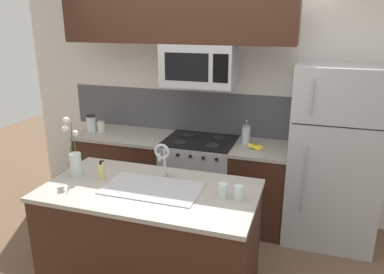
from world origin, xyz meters
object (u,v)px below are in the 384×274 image
at_px(banana_bunch, 255,147).
at_px(spare_glass, 239,193).
at_px(flower_vase, 75,159).
at_px(stove_range, 199,179).
at_px(sink_faucet, 163,156).
at_px(refrigerator, 333,156).
at_px(storage_jar_tall, 91,123).
at_px(dish_soap_bottle, 101,171).
at_px(storage_jar_medium, 101,126).
at_px(microwave, 200,65).
at_px(drinking_glass, 223,190).
at_px(french_press, 246,135).

bearing_deg(banana_bunch, spare_glass, -87.28).
bearing_deg(flower_vase, stove_range, 58.59).
distance_m(stove_range, sink_faucet, 1.22).
bearing_deg(spare_glass, refrigerator, 60.48).
bearing_deg(flower_vase, banana_bunch, 40.29).
distance_m(stove_range, storage_jar_tall, 1.43).
bearing_deg(dish_soap_bottle, storage_jar_medium, 121.09).
bearing_deg(banana_bunch, sink_faucet, -122.55).
relative_size(stove_range, storage_jar_tall, 4.80).
relative_size(microwave, spare_glass, 6.90).
distance_m(microwave, drinking_glass, 1.51).
bearing_deg(sink_faucet, storage_jar_tall, 142.68).
relative_size(sink_faucet, flower_vase, 0.61).
height_order(storage_jar_tall, french_press, french_press).
height_order(refrigerator, storage_jar_tall, refrigerator).
bearing_deg(sink_faucet, refrigerator, 37.37).
height_order(banana_bunch, drinking_glass, drinking_glass).
bearing_deg(stove_range, refrigerator, 0.84).
bearing_deg(sink_faucet, drinking_glass, -17.39).
xyz_separation_m(microwave, flower_vase, (-0.74, -1.18, -0.68)).
bearing_deg(storage_jar_tall, drinking_glass, -32.20).
height_order(microwave, french_press, microwave).
bearing_deg(drinking_glass, sink_faucet, 162.61).
bearing_deg(banana_bunch, dish_soap_bottle, -133.91).
xyz_separation_m(sink_faucet, spare_glass, (0.68, -0.19, -0.14)).
height_order(drinking_glass, flower_vase, flower_vase).
bearing_deg(spare_glass, drinking_glass, 173.21).
bearing_deg(dish_soap_bottle, microwave, 67.61).
bearing_deg(storage_jar_medium, sink_faucet, -40.39).
distance_m(microwave, refrigerator, 1.61).
height_order(stove_range, storage_jar_medium, storage_jar_medium).
bearing_deg(refrigerator, storage_jar_tall, -179.04).
xyz_separation_m(drinking_glass, flower_vase, (-1.28, 0.00, 0.09)).
bearing_deg(drinking_glass, french_press, 92.41).
xyz_separation_m(stove_range, banana_bunch, (0.61, -0.06, 0.47)).
height_order(stove_range, microwave, microwave).
relative_size(refrigerator, spare_glass, 16.54).
distance_m(storage_jar_tall, storage_jar_medium, 0.12).
height_order(microwave, storage_jar_medium, microwave).
distance_m(refrigerator, storage_jar_tall, 2.70).
xyz_separation_m(refrigerator, dish_soap_bottle, (-1.86, -1.22, 0.09)).
bearing_deg(french_press, sink_faucet, -114.59).
height_order(refrigerator, dish_soap_bottle, refrigerator).
xyz_separation_m(french_press, drinking_glass, (0.05, -1.27, -0.05)).
height_order(storage_jar_medium, dish_soap_bottle, dish_soap_bottle).
relative_size(microwave, dish_soap_bottle, 4.51).
bearing_deg(dish_soap_bottle, flower_vase, 179.94).
bearing_deg(microwave, drinking_glass, -65.22).
bearing_deg(refrigerator, french_press, 177.39).
bearing_deg(flower_vase, storage_jar_tall, 116.66).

